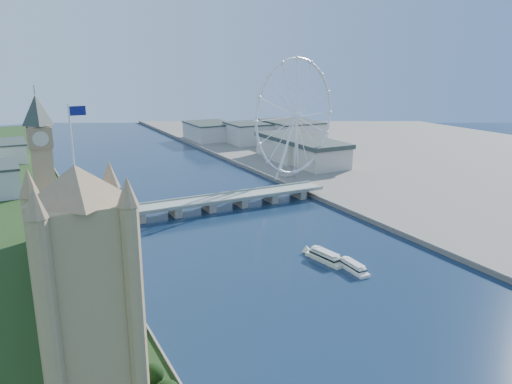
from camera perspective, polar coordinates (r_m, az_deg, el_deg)
victoria_tower at (r=154.74m, az=-18.58°, el=-13.37°), size 28.16×28.16×112.00m
parliament_range at (r=274.27m, az=-20.44°, el=-9.04°), size 24.00×200.00×70.00m
big_ben at (r=364.81m, az=-23.36°, el=4.45°), size 20.02×20.02×110.00m
westminster_bridge at (r=427.19m, az=-5.45°, el=-1.23°), size 220.00×22.00×9.50m
london_eye at (r=517.08m, az=4.56°, el=8.54°), size 113.60×39.12×124.30m
county_hall at (r=619.46m, az=5.11°, el=3.28°), size 54.00×144.00×35.00m
city_skyline at (r=677.81m, az=-10.70°, el=5.56°), size 505.00×280.00×32.00m
tour_boat_near at (r=326.19m, az=7.90°, el=-7.82°), size 13.36×33.66×7.27m
tour_boat_far at (r=315.05m, az=11.00°, el=-8.81°), size 7.78×28.37×6.22m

